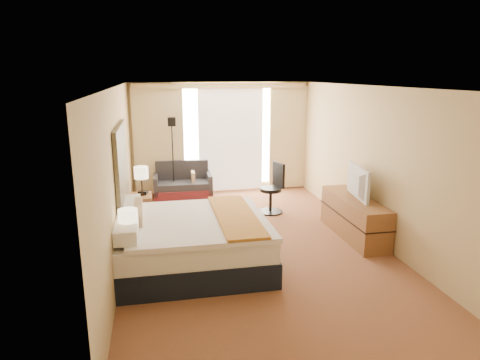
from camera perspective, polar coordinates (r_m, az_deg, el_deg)
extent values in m
cube|color=maroon|center=(7.30, 1.64, -8.49)|extent=(4.20, 7.00, 0.02)
cube|color=silver|center=(6.75, 1.79, 12.36)|extent=(4.20, 7.00, 0.02)
cube|color=tan|center=(10.30, -2.68, 5.66)|extent=(4.20, 0.02, 2.60)
cube|color=tan|center=(3.74, 14.01, -10.00)|extent=(4.20, 0.02, 2.60)
cube|color=tan|center=(6.76, -15.90, 0.71)|extent=(0.02, 7.00, 2.60)
cube|color=tan|center=(7.65, 17.23, 2.12)|extent=(0.02, 7.00, 2.60)
cube|color=black|center=(6.96, -15.44, 0.93)|extent=(0.06, 1.85, 1.50)
cube|color=brown|center=(6.08, -13.77, -10.90)|extent=(0.45, 0.52, 0.55)
cube|color=brown|center=(8.42, -13.16, -3.78)|extent=(0.45, 0.52, 0.55)
cube|color=brown|center=(7.77, 14.97, -4.81)|extent=(0.50, 1.80, 0.70)
cube|color=silver|center=(10.30, -1.28, 5.80)|extent=(2.30, 0.02, 2.30)
cube|color=beige|center=(10.07, -10.79, 5.07)|extent=(1.15, 0.09, 2.50)
cube|color=beige|center=(10.56, 6.35, 5.64)|extent=(0.90, 0.09, 2.50)
cube|color=white|center=(10.27, -1.24, 5.49)|extent=(1.55, 0.04, 2.50)
cube|color=tan|center=(10.03, -2.62, 12.44)|extent=(4.00, 0.16, 0.12)
cube|color=black|center=(6.49, -6.25, -9.82)|extent=(2.17, 1.96, 0.36)
cube|color=white|center=(6.36, -6.33, -7.06)|extent=(2.11, 1.91, 0.31)
cube|color=white|center=(6.31, -5.62, -5.49)|extent=(1.98, 1.98, 0.07)
cube|color=orange|center=(6.36, -0.62, -4.75)|extent=(0.57, 1.98, 0.04)
cube|color=white|center=(5.81, -14.88, -6.30)|extent=(0.29, 0.80, 0.19)
cube|color=white|center=(6.71, -14.43, -3.52)|extent=(0.29, 0.80, 0.19)
cube|color=beige|center=(6.24, -13.34, -4.40)|extent=(0.10, 0.43, 0.37)
cube|color=maroon|center=(9.96, -7.58, -1.70)|extent=(1.33, 0.74, 0.23)
cube|color=#2F2F34|center=(9.86, -7.61, -0.70)|extent=(1.23, 0.59, 0.15)
cube|color=#2F2F34|center=(10.12, -7.73, 1.16)|extent=(1.22, 0.16, 0.52)
cube|color=#2F2F34|center=(9.90, -11.15, -0.62)|extent=(0.11, 0.71, 0.42)
cube|color=#2F2F34|center=(9.94, -4.11, -0.32)|extent=(0.11, 0.71, 0.42)
cube|color=beige|center=(9.83, -6.27, 0.26)|extent=(0.08, 0.33, 0.30)
cube|color=black|center=(10.03, -8.73, -2.24)|extent=(0.23, 0.23, 0.03)
cylinder|color=black|center=(9.83, -8.91, 2.45)|extent=(0.03, 0.03, 1.65)
cube|color=black|center=(9.70, -9.11, 7.69)|extent=(0.17, 0.17, 0.19)
cylinder|color=black|center=(8.89, 4.06, -4.23)|extent=(0.50, 0.50, 0.03)
cylinder|color=black|center=(8.82, 4.09, -2.71)|extent=(0.06, 0.06, 0.45)
cylinder|color=black|center=(8.76, 4.12, -1.26)|extent=(0.44, 0.44, 0.07)
cube|color=black|center=(8.77, 5.17, 0.71)|extent=(0.15, 0.40, 0.50)
cube|color=black|center=(5.92, -14.46, -8.57)|extent=(0.09, 0.09, 0.04)
cylinder|color=black|center=(5.85, -14.57, -6.97)|extent=(0.03, 0.03, 0.32)
cylinder|color=beige|center=(5.78, -14.71, -4.84)|extent=(0.25, 0.25, 0.22)
cube|color=black|center=(8.32, -12.88, -1.86)|extent=(0.09, 0.09, 0.04)
cylinder|color=black|center=(8.27, -12.95, -0.64)|extent=(0.03, 0.03, 0.33)
cylinder|color=beige|center=(8.22, -13.04, 0.98)|extent=(0.26, 0.26, 0.23)
cube|color=#7DA4C2|center=(6.04, -13.30, -7.65)|extent=(0.15, 0.15, 0.11)
cube|color=black|center=(8.38, -12.80, -1.64)|extent=(0.20, 0.18, 0.07)
imported|color=black|center=(7.61, 14.82, -0.29)|extent=(0.24, 0.96, 0.55)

